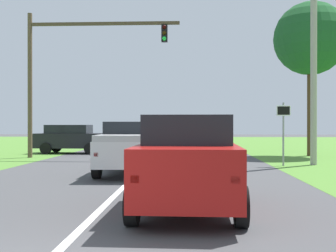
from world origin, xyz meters
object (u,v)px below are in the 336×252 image
Objects in this scene: keep_moving_sign at (283,126)px; utility_pole_right at (314,69)px; traffic_light at (69,61)px; oak_tree_right at (310,39)px; pickup_truck_lead at (132,147)px; crossing_suv_far at (72,138)px; red_suv_near at (188,160)px.

utility_pole_right is at bearing 18.53° from keep_moving_sign.
oak_tree_right is (13.26, 2.01, 1.47)m from traffic_light.
pickup_truck_lead reaches higher than crossing_suv_far.
pickup_truck_lead is at bearing -154.84° from utility_pole_right.
traffic_light is at bearing 159.61° from keep_moving_sign.
keep_moving_sign reaches higher than crossing_suv_far.
crossing_suv_far is at bearing 113.07° from red_suv_near.
oak_tree_right is at bearing -5.97° from crossing_suv_far.
keep_moving_sign is 13.49m from crossing_suv_far.
pickup_truck_lead is 1.93× the size of keep_moving_sign.
crossing_suv_far is (-5.15, 10.43, -0.04)m from pickup_truck_lead.
pickup_truck_lead is at bearing -153.39° from keep_moving_sign.
red_suv_near is 11.81m from utility_pole_right.
traffic_light is at bearing 115.31° from red_suv_near.
pickup_truck_lead is 0.65× the size of traffic_light.
red_suv_near is 1.03× the size of crossing_suv_far.
red_suv_near is at bearing -66.93° from crossing_suv_far.
keep_moving_sign is at bearing -161.47° from utility_pole_right.
red_suv_near is at bearing -119.12° from utility_pole_right.
pickup_truck_lead is 0.62× the size of utility_pole_right.
keep_moving_sign is 0.31× the size of oak_tree_right.
utility_pole_right reaches higher than keep_moving_sign.
oak_tree_right reaches higher than utility_pole_right.
keep_moving_sign is at bearing -33.13° from crossing_suv_far.
crossing_suv_far is 0.52× the size of utility_pole_right.
red_suv_near is 6.70m from pickup_truck_lead.
traffic_light is at bearing 121.71° from pickup_truck_lead.
traffic_light is 0.96× the size of utility_pole_right.
oak_tree_right is (2.84, 5.88, 4.89)m from keep_moving_sign.
oak_tree_right is 1.03× the size of utility_pole_right.
traffic_light is (-4.29, 6.94, 4.18)m from pickup_truck_lead.
keep_moving_sign is (4.11, 9.46, 0.70)m from red_suv_near.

